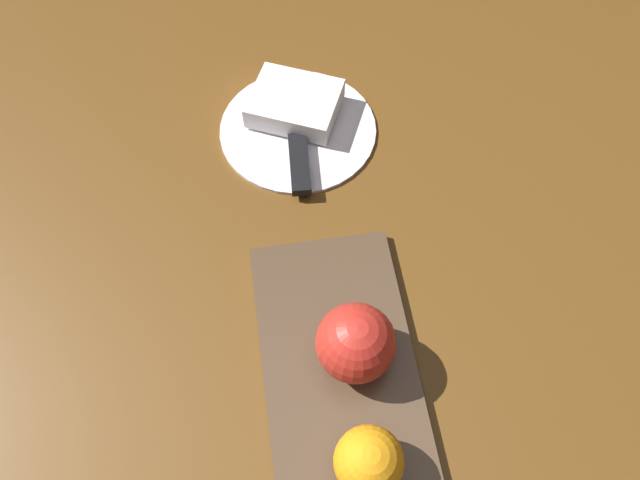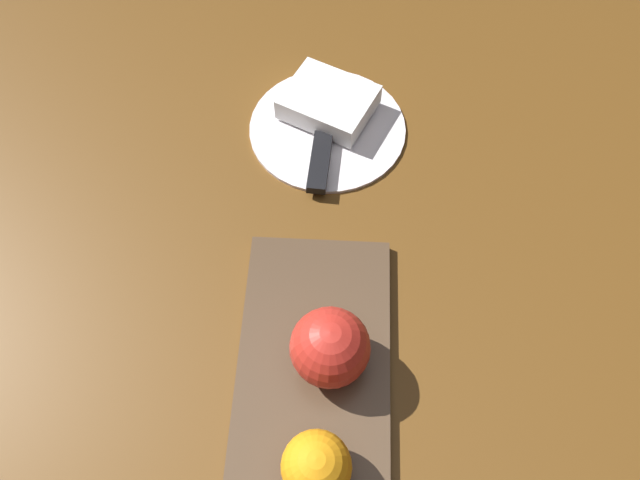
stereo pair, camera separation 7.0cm
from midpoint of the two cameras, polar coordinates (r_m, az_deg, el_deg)
ground_plane at (r=0.67m, az=-1.38°, el=-17.23°), size 2.40×2.40×0.00m
fruit_tray at (r=0.66m, az=2.24°, el=-16.75°), size 0.43×0.16×0.01m
apple at (r=0.63m, az=4.11°, el=-10.03°), size 0.08×0.08×0.08m
orange_near_apple at (r=0.61m, az=3.13°, el=-20.24°), size 0.07×0.07×0.07m
dinner_plate at (r=0.84m, az=3.09°, el=10.07°), size 0.21×0.21×0.01m
folded_napkin at (r=0.84m, az=3.20°, el=12.29°), size 0.13×0.14×0.03m
knife at (r=0.80m, az=2.62°, el=7.75°), size 0.18×0.03×0.01m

